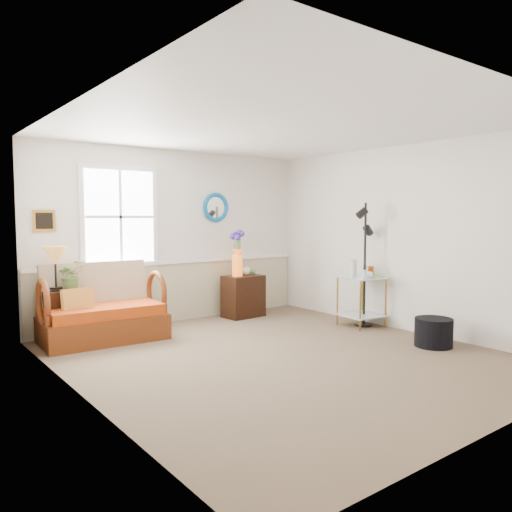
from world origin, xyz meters
TOP-DOWN VIEW (x-y plane):
  - floor at (0.00, 0.00)m, footprint 4.50×5.00m
  - ceiling at (0.00, 0.00)m, footprint 4.50×5.00m
  - walls at (0.00, 0.00)m, footprint 4.51×5.01m
  - wainscot at (0.00, 2.48)m, footprint 4.46×0.02m
  - chair_rail at (0.00, 2.47)m, footprint 4.46×0.04m
  - window at (-0.90, 2.47)m, footprint 1.14×0.06m
  - picture at (-1.92, 2.48)m, footprint 0.28×0.03m
  - mirror at (0.70, 2.48)m, footprint 0.47×0.07m
  - loveseat at (-1.36, 1.97)m, footprint 1.57×0.94m
  - throw_pillow at (-1.69, 1.93)m, footprint 0.40×0.13m
  - lamp_stand at (-1.83, 2.23)m, footprint 0.42×0.42m
  - table_lamp at (-1.86, 2.25)m, footprint 0.36×0.36m
  - potted_plant at (-1.68, 2.22)m, footprint 0.44×0.46m
  - cabinet at (0.98, 2.11)m, footprint 0.64×0.43m
  - flower_vase at (0.87, 2.11)m, footprint 0.25×0.25m
  - side_table at (1.95, 0.50)m, footprint 0.64×0.64m
  - tabletop_items at (1.96, 0.47)m, footprint 0.49×0.49m
  - floor_lamp at (2.00, 0.49)m, footprint 0.32×0.32m
  - ottoman at (1.78, -0.81)m, footprint 0.58×0.58m

SIDE VIEW (x-z plane):
  - floor at x=0.00m, z-range -0.01..0.01m
  - ottoman at x=1.78m, z-range 0.00..0.35m
  - cabinet at x=0.98m, z-range 0.00..0.67m
  - lamp_stand at x=-1.83m, z-range 0.00..0.67m
  - side_table at x=1.95m, z-range 0.00..0.74m
  - wainscot at x=0.00m, z-range 0.00..0.90m
  - loveseat at x=-1.36m, z-range 0.00..0.99m
  - throw_pillow at x=-1.69m, z-range 0.32..0.72m
  - potted_plant at x=-1.68m, z-range 0.67..0.96m
  - tabletop_items at x=1.96m, z-range 0.73..0.99m
  - floor_lamp at x=2.00m, z-range 0.00..1.80m
  - chair_rail at x=0.00m, z-range 0.89..0.95m
  - table_lamp at x=-1.86m, z-range 0.67..1.23m
  - flower_vase at x=0.87m, z-range 0.67..1.38m
  - walls at x=0.00m, z-range 0.00..2.60m
  - picture at x=-1.92m, z-range 1.41..1.69m
  - window at x=-0.90m, z-range 0.88..2.32m
  - mirror at x=0.70m, z-range 1.51..1.99m
  - ceiling at x=0.00m, z-range 2.60..2.60m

